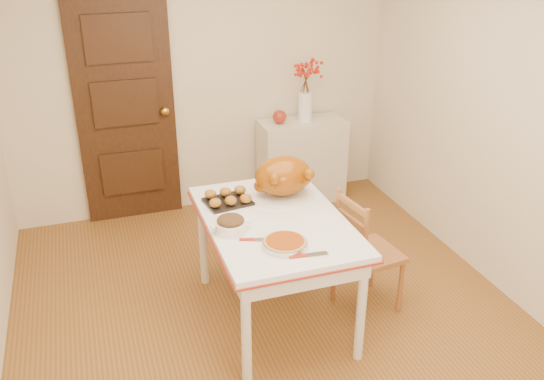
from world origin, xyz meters
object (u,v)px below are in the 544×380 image
object	(u,v)px
sideboard	(302,161)
chair_oak	(369,251)
pumpkin_pie	(285,242)
turkey_platter	(283,178)
kitchen_table	(274,269)

from	to	relation	value
sideboard	chair_oak	xyz separation A→B (m)	(-0.19, -1.78, 0.04)
sideboard	pumpkin_pie	distance (m)	2.30
chair_oak	turkey_platter	world-z (taller)	turkey_platter
sideboard	kitchen_table	world-z (taller)	sideboard
sideboard	pumpkin_pie	size ratio (longest dim) A/B	3.04
sideboard	pumpkin_pie	bearing A→B (deg)	-114.05
sideboard	kitchen_table	bearing A→B (deg)	-116.88
kitchen_table	turkey_platter	world-z (taller)	turkey_platter
sideboard	turkey_platter	distance (m)	1.68
kitchen_table	pumpkin_pie	world-z (taller)	pumpkin_pie
chair_oak	pumpkin_pie	xyz separation A→B (m)	(-0.73, -0.29, 0.36)
kitchen_table	pumpkin_pie	bearing A→B (deg)	-99.03
chair_oak	turkey_platter	xyz separation A→B (m)	(-0.52, 0.35, 0.48)
pumpkin_pie	turkey_platter	bearing A→B (deg)	71.36
sideboard	chair_oak	size ratio (longest dim) A/B	0.91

